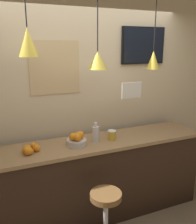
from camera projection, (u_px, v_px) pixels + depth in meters
The scene contains 13 objects.
back_wall at pixel (86, 96), 3.16m from camera, with size 8.00×0.06×2.90m.
service_counter at pixel (98, 178), 3.05m from camera, with size 2.67×0.57×0.99m.
bar_stool at pixel (106, 215), 2.51m from camera, with size 0.40×0.40×0.67m.
fruit_bowl at pixel (77, 140), 2.77m from camera, with size 0.22×0.22×0.16m.
orange_pile at pixel (29, 149), 2.58m from camera, with size 0.19×0.22×0.09m.
juice_bottle at pixel (96, 134), 2.86m from camera, with size 0.08×0.08×0.23m.
spread_jar at pixel (112, 135), 2.95m from camera, with size 0.10×0.10×0.11m.
pendant_lamp_left at pixel (28, 42), 2.37m from camera, with size 0.19×0.19×0.84m.
pendant_lamp_middle at pixel (98, 60), 2.69m from camera, with size 0.21×0.21×0.99m.
pendant_lamp_right at pixel (153, 59), 2.97m from camera, with size 0.15×0.15×1.01m.
mounted_tv at pixel (143, 46), 3.25m from camera, with size 0.63×0.04×0.47m.
hanging_menu_board at pixel (132, 90), 2.70m from camera, with size 0.24×0.01×0.17m.
wall_poster at pixel (55, 68), 2.88m from camera, with size 0.59×0.01×0.62m.
Camera 1 is at (-1.08, -1.85, 2.07)m, focal length 40.00 mm.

